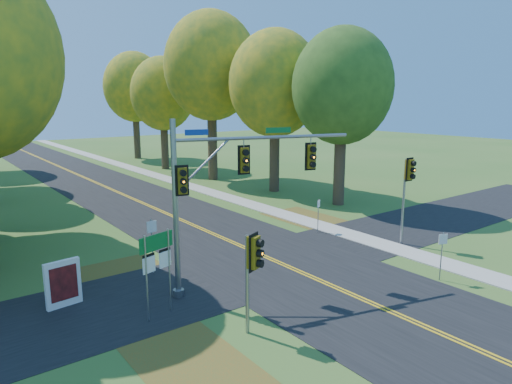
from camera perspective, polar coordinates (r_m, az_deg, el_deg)
ground at (r=20.84m, az=6.11°, el=-10.19°), size 160.00×160.00×0.00m
road_main at (r=20.84m, az=6.11°, el=-10.17°), size 8.00×160.00×0.02m
road_cross at (r=22.24m, az=2.56°, el=-8.69°), size 60.00×6.00×0.02m
centerline_left at (r=20.77m, az=5.91°, el=-10.19°), size 0.10×160.00×0.01m
centerline_right at (r=20.90m, az=6.32°, el=-10.06°), size 0.10×160.00×0.01m
sidewalk_east at (r=25.25m, az=16.52°, el=-6.63°), size 1.60×160.00×0.06m
leaf_patch_w_near at (r=20.78m, az=-15.37°, el=-10.61°), size 4.00×6.00×0.00m
leaf_patch_e at (r=29.44m, az=7.83°, el=-3.72°), size 3.50×8.00×0.00m
leaf_patch_w_far at (r=14.67m, az=-8.34°, el=-20.18°), size 3.00×5.00×0.00m
tree_e_a at (r=33.79m, az=10.73°, el=12.75°), size 7.20×7.20×12.73m
tree_e_b at (r=38.34m, az=2.40°, el=13.32°), size 7.60×7.60×13.33m
tree_e_c at (r=44.41m, az=-5.62°, el=15.30°), size 8.80×8.80×15.79m
tree_e_d at (r=52.09m, az=-11.56°, el=11.89°), size 7.00×7.00×12.32m
tree_e_e at (r=62.37m, az=-14.94°, el=12.52°), size 7.80×7.80×13.74m
traffic_mast at (r=17.91m, az=-4.15°, el=1.21°), size 7.47×2.22×6.98m
east_signal_pole at (r=25.12m, az=18.49°, el=1.52°), size 0.55×0.63×4.73m
ped_signal_pole at (r=14.84m, az=-0.36°, el=-8.51°), size 0.52×0.63×3.50m
route_sign_cluster at (r=16.59m, az=-12.26°, el=-8.00°), size 1.43×0.44×3.15m
info_kiosk at (r=18.84m, az=-22.97°, el=-10.53°), size 1.33×0.35×1.82m
reg_sign_e_north at (r=26.86m, az=7.81°, el=-2.20°), size 0.36×0.18×2.00m
reg_sign_e_south at (r=21.15m, az=22.25°, el=-6.46°), size 0.39×0.19×2.15m
reg_sign_w at (r=20.82m, az=-12.87°, el=-5.43°), size 0.48×0.10×2.51m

